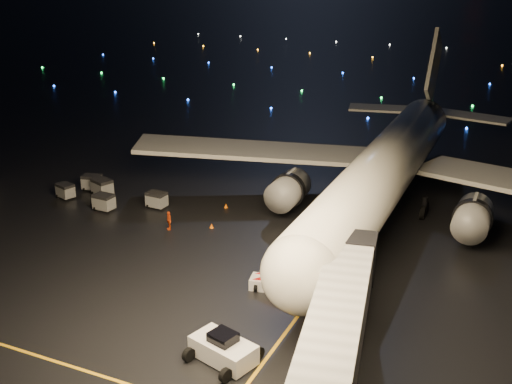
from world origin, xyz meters
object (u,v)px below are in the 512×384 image
baggage_cart_0 (157,200)px  baggage_cart_3 (92,182)px  belt_loader (276,273)px  crew_c (169,220)px  baggage_cart_4 (65,191)px  pushback_tug (223,347)px  airliner (394,132)px  baggage_cart_2 (102,187)px  baggage_cart_1 (104,202)px

baggage_cart_0 → baggage_cart_3: bearing=174.6°
belt_loader → crew_c: (-13.84, 6.50, -0.49)m
belt_loader → baggage_cart_0: bearing=137.7°
belt_loader → baggage_cart_0: (-18.01, 10.82, -0.58)m
baggage_cart_4 → belt_loader: bearing=-0.3°
baggage_cart_0 → pushback_tug: bearing=-44.6°
airliner → baggage_cart_0: (-21.84, -10.57, -7.17)m
belt_loader → baggage_cart_4: size_ratio=3.13×
airliner → baggage_cart_4: (-32.37, -12.31, -7.21)m
baggage_cart_2 → baggage_cart_4: bearing=-124.4°
baggage_cart_1 → baggage_cart_4: (-5.95, 1.13, -0.06)m
pushback_tug → belt_loader: belt_loader is taller
belt_loader → baggage_cart_3: 30.19m
baggage_cart_2 → baggage_cart_4: baggage_cart_2 is taller
crew_c → baggage_cart_1: 8.87m
pushback_tug → baggage_cart_4: size_ratio=2.30×
airliner → baggage_cart_2: bearing=-161.6°
baggage_cart_2 → baggage_cart_0: bearing=17.0°
baggage_cart_3 → baggage_cart_4: bearing=-121.5°
pushback_tug → baggage_cart_3: 36.01m
crew_c → baggage_cart_3: size_ratio=0.92×
belt_loader → baggage_cart_1: 23.96m
baggage_cart_2 → airliner: bearing=39.9°
baggage_cart_0 → baggage_cart_3: (-9.52, 1.54, 0.02)m
pushback_tug → baggage_cart_2: 33.64m
baggage_cart_0 → baggage_cart_4: baggage_cart_0 is taller
airliner → crew_c: size_ratio=30.25×
baggage_cart_2 → baggage_cart_3: bearing=175.4°
baggage_cart_3 → belt_loader: bearing=-38.6°
baggage_cart_0 → belt_loader: bearing=-27.2°
belt_loader → baggage_cart_4: (-28.54, 9.08, -0.63)m
pushback_tug → crew_c: bearing=147.3°
baggage_cart_4 → baggage_cart_1: bearing=6.6°
baggage_cart_0 → baggage_cart_3: size_ratio=0.97×
pushback_tug → baggage_cart_0: (-18.59, 20.96, -0.19)m
baggage_cart_0 → baggage_cart_4: size_ratio=1.05×
baggage_cart_0 → baggage_cart_1: size_ratio=0.98×
airliner → baggage_cart_2: (-29.16, -10.08, -7.06)m
baggage_cart_4 → pushback_tug: bearing=-16.1°
baggage_cart_0 → baggage_cart_2: size_ratio=0.89×
airliner → crew_c: 24.17m
pushback_tug → baggage_cart_1: size_ratio=2.14×
belt_loader → crew_c: 15.30m
crew_c → baggage_cart_3: (-13.69, 5.86, -0.07)m
belt_loader → baggage_cart_4: 29.96m
baggage_cart_3 → baggage_cart_0: bearing=-23.6°
baggage_cart_1 → baggage_cart_0: bearing=35.3°
belt_loader → baggage_cart_1: belt_loader is taller
pushback_tug → baggage_cart_0: pushback_tug is taller
baggage_cart_3 → baggage_cart_4: size_ratio=1.08×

